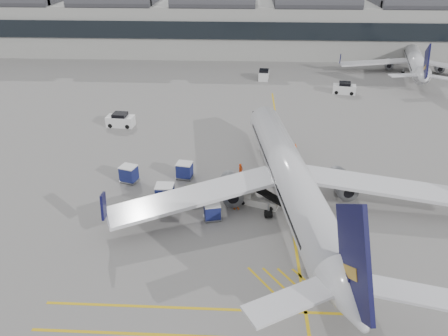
{
  "coord_description": "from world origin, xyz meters",
  "views": [
    {
      "loc": [
        5.27,
        -33.12,
        23.85
      ],
      "look_at": [
        3.4,
        4.38,
        4.0
      ],
      "focal_mm": 35.0,
      "sensor_mm": 36.0,
      "label": 1
    }
  ],
  "objects_px": {
    "pushback_tug": "(193,192)",
    "belt_loader": "(258,199)",
    "airliner_main": "(291,179)",
    "ramp_agent_a": "(241,171)",
    "baggage_cart_a": "(185,170)",
    "ramp_agent_b": "(236,202)"
  },
  "relations": [
    {
      "from": "belt_loader",
      "to": "ramp_agent_b",
      "type": "relative_size",
      "value": 3.05
    },
    {
      "from": "baggage_cart_a",
      "to": "ramp_agent_a",
      "type": "bearing_deg",
      "value": 11.4
    },
    {
      "from": "ramp_agent_b",
      "to": "pushback_tug",
      "type": "bearing_deg",
      "value": -23.16
    },
    {
      "from": "belt_loader",
      "to": "pushback_tug",
      "type": "bearing_deg",
      "value": -168.54
    },
    {
      "from": "airliner_main",
      "to": "baggage_cart_a",
      "type": "distance_m",
      "value": 12.55
    },
    {
      "from": "airliner_main",
      "to": "ramp_agent_a",
      "type": "bearing_deg",
      "value": 124.56
    },
    {
      "from": "baggage_cart_a",
      "to": "ramp_agent_b",
      "type": "height_order",
      "value": "baggage_cart_a"
    },
    {
      "from": "belt_loader",
      "to": "baggage_cart_a",
      "type": "xyz_separation_m",
      "value": [
        -8.07,
        4.94,
        0.42
      ]
    },
    {
      "from": "baggage_cart_a",
      "to": "pushback_tug",
      "type": "relative_size",
      "value": 0.74
    },
    {
      "from": "airliner_main",
      "to": "ramp_agent_b",
      "type": "distance_m",
      "value": 5.89
    },
    {
      "from": "airliner_main",
      "to": "ramp_agent_b",
      "type": "height_order",
      "value": "airliner_main"
    },
    {
      "from": "baggage_cart_a",
      "to": "ramp_agent_a",
      "type": "height_order",
      "value": "baggage_cart_a"
    },
    {
      "from": "pushback_tug",
      "to": "ramp_agent_b",
      "type": "bearing_deg",
      "value": -43.83
    },
    {
      "from": "pushback_tug",
      "to": "belt_loader",
      "type": "bearing_deg",
      "value": -27.63
    },
    {
      "from": "baggage_cart_a",
      "to": "airliner_main",
      "type": "bearing_deg",
      "value": -15.61
    },
    {
      "from": "belt_loader",
      "to": "pushback_tug",
      "type": "xyz_separation_m",
      "value": [
        -6.73,
        0.88,
        0.01
      ]
    },
    {
      "from": "belt_loader",
      "to": "pushback_tug",
      "type": "distance_m",
      "value": 6.79
    },
    {
      "from": "belt_loader",
      "to": "pushback_tug",
      "type": "height_order",
      "value": "belt_loader"
    },
    {
      "from": "baggage_cart_a",
      "to": "pushback_tug",
      "type": "height_order",
      "value": "baggage_cart_a"
    },
    {
      "from": "baggage_cart_a",
      "to": "pushback_tug",
      "type": "distance_m",
      "value": 4.29
    },
    {
      "from": "pushback_tug",
      "to": "ramp_agent_a",
      "type": "bearing_deg",
      "value": 21.05
    },
    {
      "from": "baggage_cart_a",
      "to": "pushback_tug",
      "type": "bearing_deg",
      "value": -62.43
    }
  ]
}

